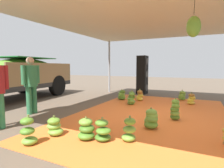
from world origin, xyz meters
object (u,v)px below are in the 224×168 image
banana_bunch_2 (132,98)px  banana_bunch_12 (55,127)px  banana_bunch_4 (122,95)px  banana_bunch_6 (86,129)px  banana_bunch_8 (182,96)px  banana_bunch_5 (151,119)px  banana_bunch_10 (191,99)px  banana_bunch_1 (131,99)px  banana_bunch_0 (140,96)px  worker_1 (31,81)px  banana_bunch_7 (28,132)px  banana_bunch_3 (175,110)px  banana_bunch_13 (103,131)px  banana_bunch_9 (129,130)px  speaker_stack (142,75)px

banana_bunch_2 → banana_bunch_12: size_ratio=1.23×
banana_bunch_4 → banana_bunch_6: banana_bunch_4 is taller
banana_bunch_6 → banana_bunch_8: 5.51m
banana_bunch_5 → banana_bunch_10: 3.41m
banana_bunch_1 → banana_bunch_4: (0.82, 0.73, -0.01)m
banana_bunch_12 → banana_bunch_0: bearing=-5.7°
banana_bunch_4 → worker_1: worker_1 is taller
banana_bunch_7 → banana_bunch_3: bearing=-38.2°
banana_bunch_10 → banana_bunch_13: size_ratio=1.01×
banana_bunch_5 → banana_bunch_10: bearing=-12.2°
banana_bunch_13 → worker_1: 3.19m
banana_bunch_0 → banana_bunch_12: banana_bunch_0 is taller
banana_bunch_3 → banana_bunch_9: bearing=161.6°
banana_bunch_0 → banana_bunch_6: (-4.39, -0.26, -0.02)m
banana_bunch_4 → banana_bunch_7: bearing=-177.3°
banana_bunch_3 → banana_bunch_10: bearing=-7.2°
banana_bunch_8 → banana_bunch_13: banana_bunch_13 is taller
banana_bunch_7 → banana_bunch_9: 1.87m
banana_bunch_1 → banana_bunch_7: (-4.14, 0.49, 0.02)m
banana_bunch_10 → banana_bunch_13: 4.68m
banana_bunch_2 → banana_bunch_8: 2.33m
banana_bunch_6 → banana_bunch_8: size_ratio=1.02×
banana_bunch_3 → banana_bunch_5: banana_bunch_3 is taller
banana_bunch_1 → banana_bunch_12: banana_bunch_1 is taller
banana_bunch_3 → banana_bunch_8: (3.21, 0.09, -0.08)m
banana_bunch_8 → banana_bunch_9: banana_bunch_9 is taller
banana_bunch_8 → banana_bunch_12: size_ratio=1.06×
banana_bunch_5 → banana_bunch_13: banana_bunch_5 is taller
banana_bunch_12 → banana_bunch_4: bearing=4.2°
banana_bunch_1 → banana_bunch_5: (-2.25, -1.31, -0.00)m
banana_bunch_1 → banana_bunch_7: bearing=173.2°
banana_bunch_6 → banana_bunch_8: (5.35, -1.33, -0.01)m
banana_bunch_12 → speaker_stack: bearing=0.4°
banana_bunch_12 → banana_bunch_13: banana_bunch_13 is taller
banana_bunch_7 → speaker_stack: size_ratio=0.28×
banana_bunch_13 → banana_bunch_6: bearing=100.9°
banana_bunch_3 → banana_bunch_7: 3.60m
banana_bunch_9 → banana_bunch_13: bearing=114.8°
banana_bunch_2 → banana_bunch_6: size_ratio=1.14×
banana_bunch_2 → banana_bunch_7: (-4.48, 0.41, 0.03)m
banana_bunch_2 → banana_bunch_10: (0.75, -2.12, -0.02)m
banana_bunch_3 → banana_bunch_4: bearing=49.0°
banana_bunch_1 → speaker_stack: (2.94, 0.45, 0.78)m
banana_bunch_12 → banana_bunch_2: bearing=-4.6°
banana_bunch_9 → banana_bunch_8: bearing=-6.0°
banana_bunch_0 → banana_bunch_7: size_ratio=0.88×
banana_bunch_7 → banana_bunch_8: (6.04, -2.13, -0.05)m
banana_bunch_5 → banana_bunch_10: (3.33, -0.72, -0.02)m
banana_bunch_3 → banana_bunch_2: bearing=47.8°
banana_bunch_8 → speaker_stack: size_ratio=0.22×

